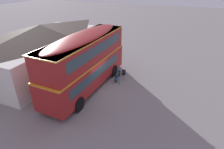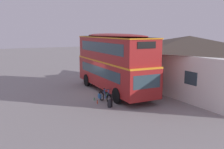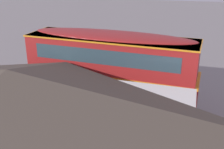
{
  "view_description": "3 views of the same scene",
  "coord_description": "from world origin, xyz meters",
  "px_view_note": "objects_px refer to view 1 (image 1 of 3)",
  "views": [
    {
      "loc": [
        -12.18,
        -6.55,
        8.64
      ],
      "look_at": [
        0.79,
        -1.03,
        1.36
      ],
      "focal_mm": 30.0,
      "sensor_mm": 36.0,
      "label": 1
    },
    {
      "loc": [
        17.5,
        -8.28,
        4.94
      ],
      "look_at": [
        1.9,
        -0.04,
        1.84
      ],
      "focal_mm": 39.3,
      "sensor_mm": 36.0,
      "label": 2
    },
    {
      "loc": [
        -4.49,
        15.1,
        8.09
      ],
      "look_at": [
        0.33,
        0.1,
        1.94
      ],
      "focal_mm": 44.12,
      "sensor_mm": 36.0,
      "label": 3
    }
  ],
  "objects_px": {
    "water_bottle_red_squeeze": "(124,79)",
    "water_bottle_green_metal": "(119,83)",
    "backpack_on_ground": "(124,72)",
    "double_decker_bus": "(86,60)",
    "touring_bicycle": "(118,76)"
  },
  "relations": [
    {
      "from": "water_bottle_green_metal",
      "to": "backpack_on_ground",
      "type": "bearing_deg",
      "value": 7.95
    },
    {
      "from": "touring_bicycle",
      "to": "water_bottle_red_squeeze",
      "type": "relative_size",
      "value": 6.97
    },
    {
      "from": "water_bottle_red_squeeze",
      "to": "water_bottle_green_metal",
      "type": "bearing_deg",
      "value": 170.92
    },
    {
      "from": "backpack_on_ground",
      "to": "water_bottle_green_metal",
      "type": "height_order",
      "value": "backpack_on_ground"
    },
    {
      "from": "double_decker_bus",
      "to": "touring_bicycle",
      "type": "bearing_deg",
      "value": -40.0
    },
    {
      "from": "water_bottle_red_squeeze",
      "to": "backpack_on_ground",
      "type": "bearing_deg",
      "value": 20.4
    },
    {
      "from": "double_decker_bus",
      "to": "backpack_on_ground",
      "type": "relative_size",
      "value": 17.5
    },
    {
      "from": "touring_bicycle",
      "to": "backpack_on_ground",
      "type": "height_order",
      "value": "touring_bicycle"
    },
    {
      "from": "backpack_on_ground",
      "to": "water_bottle_red_squeeze",
      "type": "relative_size",
      "value": 2.27
    },
    {
      "from": "double_decker_bus",
      "to": "water_bottle_green_metal",
      "type": "bearing_deg",
      "value": -56.99
    },
    {
      "from": "double_decker_bus",
      "to": "water_bottle_red_squeeze",
      "type": "bearing_deg",
      "value": -46.39
    },
    {
      "from": "double_decker_bus",
      "to": "water_bottle_green_metal",
      "type": "relative_size",
      "value": 44.83
    },
    {
      "from": "water_bottle_red_squeeze",
      "to": "water_bottle_green_metal",
      "type": "xyz_separation_m",
      "value": [
        -0.86,
        0.14,
        -0.01
      ]
    },
    {
      "from": "touring_bicycle",
      "to": "water_bottle_red_squeeze",
      "type": "bearing_deg",
      "value": -79.63
    },
    {
      "from": "water_bottle_red_squeeze",
      "to": "touring_bicycle",
      "type": "bearing_deg",
      "value": 100.37
    }
  ]
}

